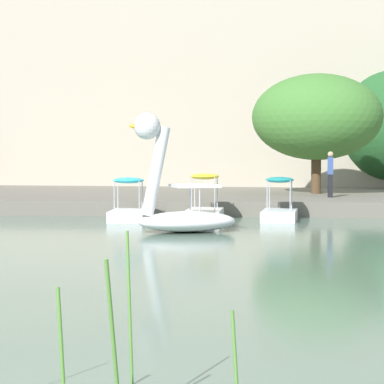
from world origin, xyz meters
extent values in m
cube|color=#6B665B|center=(0.00, 34.79, 0.27)|extent=(128.52, 24.95, 0.55)
ellipsoid|color=white|center=(0.10, 16.96, 0.29)|extent=(3.21, 2.45, 0.59)
cylinder|color=white|center=(-0.76, 16.68, 1.74)|extent=(0.90, 0.59, 2.56)
sphere|color=white|center=(-1.00, 16.60, 3.01)|extent=(0.96, 0.96, 0.76)
cone|color=yellow|center=(-1.28, 16.51, 3.01)|extent=(0.59, 0.55, 0.42)
cube|color=white|center=(0.32, 17.03, 1.32)|extent=(1.60, 1.60, 0.08)
cylinder|color=silver|center=(0.14, 17.58, 0.95)|extent=(0.04, 0.04, 0.73)
cylinder|color=silver|center=(0.50, 16.49, 0.95)|extent=(0.04, 0.04, 0.73)
cube|color=white|center=(2.89, 20.99, 0.18)|extent=(1.33, 2.28, 0.35)
ellipsoid|color=teal|center=(2.89, 20.99, 1.37)|extent=(1.07, 1.33, 0.20)
cylinder|color=#B7B7BF|center=(2.57, 21.52, 0.86)|extent=(0.04, 0.04, 1.02)
cylinder|color=#B7B7BF|center=(3.32, 21.44, 0.86)|extent=(0.04, 0.04, 1.02)
cylinder|color=#B7B7BF|center=(2.47, 20.53, 0.86)|extent=(0.04, 0.04, 1.02)
cylinder|color=#B7B7BF|center=(3.22, 20.46, 0.86)|extent=(0.04, 0.04, 1.02)
cube|color=white|center=(0.39, 20.62, 0.20)|extent=(1.22, 2.30, 0.40)
ellipsoid|color=yellow|center=(0.39, 20.62, 1.49)|extent=(1.00, 1.27, 0.20)
cylinder|color=#B7B7BF|center=(0.03, 21.13, 0.94)|extent=(0.04, 0.04, 1.09)
cylinder|color=#B7B7BF|center=(0.79, 21.10, 0.94)|extent=(0.04, 0.04, 1.09)
cylinder|color=#B7B7BF|center=(-0.01, 20.14, 0.94)|extent=(0.04, 0.04, 1.09)
cylinder|color=#B7B7BF|center=(0.76, 20.11, 0.94)|extent=(0.04, 0.04, 1.09)
cube|color=white|center=(-2.15, 20.52, 0.18)|extent=(1.20, 2.02, 0.36)
ellipsoid|color=#2DB7D1|center=(-2.15, 20.52, 1.35)|extent=(1.06, 1.03, 0.20)
cylinder|color=#B7B7BF|center=(-2.57, 20.92, 0.85)|extent=(0.04, 0.04, 1.00)
cylinder|color=#B7B7BF|center=(-1.74, 20.93, 0.85)|extent=(0.04, 0.04, 1.00)
cylinder|color=#B7B7BF|center=(-2.56, 20.11, 0.85)|extent=(0.04, 0.04, 1.00)
cylinder|color=#B7B7BF|center=(-1.73, 20.12, 0.85)|extent=(0.04, 0.04, 1.00)
cylinder|color=#4C3823|center=(4.72, 28.39, 1.85)|extent=(0.42, 0.42, 2.61)
ellipsoid|color=#427A33|center=(4.72, 28.39, 3.82)|extent=(7.01, 6.56, 3.68)
cube|color=black|center=(5.03, 25.42, 0.99)|extent=(0.22, 0.22, 0.89)
cube|color=#334C8C|center=(5.03, 25.42, 1.78)|extent=(0.24, 0.24, 0.68)
sphere|color=tan|center=(5.03, 25.42, 2.23)|extent=(0.22, 0.22, 0.22)
cube|color=#B2A893|center=(-1.14, 42.16, 8.37)|extent=(24.43, 15.93, 15.66)
cylinder|color=#4C7F33|center=(0.81, 0.98, 0.70)|extent=(0.11, 0.21, 1.39)
cylinder|color=#4C7F33|center=(1.79, 0.93, 0.49)|extent=(0.09, 0.16, 0.98)
cylinder|color=#4C7F33|center=(0.35, 1.14, 0.56)|extent=(0.11, 0.12, 1.11)
cylinder|color=#4C7F33|center=(0.89, 1.33, 0.78)|extent=(0.10, 0.19, 1.56)
camera|label=1|loc=(1.89, -5.08, 2.21)|focal=72.54mm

